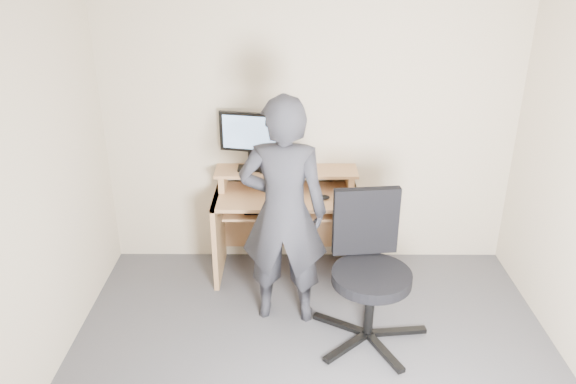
{
  "coord_description": "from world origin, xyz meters",
  "views": [
    {
      "loc": [
        -0.17,
        -2.8,
        2.67
      ],
      "look_at": [
        -0.18,
        1.05,
        0.95
      ],
      "focal_mm": 35.0,
      "sensor_mm": 36.0,
      "label": 1
    }
  ],
  "objects_px": {
    "desk": "(286,212)",
    "office_chair": "(369,264)",
    "person": "(284,213)",
    "monitor": "(251,136)"
  },
  "relations": [
    {
      "from": "monitor",
      "to": "office_chair",
      "type": "distance_m",
      "value": 1.47
    },
    {
      "from": "person",
      "to": "monitor",
      "type": "bearing_deg",
      "value": -65.24
    },
    {
      "from": "desk",
      "to": "person",
      "type": "bearing_deg",
      "value": -91.22
    },
    {
      "from": "desk",
      "to": "monitor",
      "type": "bearing_deg",
      "value": 164.55
    },
    {
      "from": "office_chair",
      "to": "person",
      "type": "xyz_separation_m",
      "value": [
        -0.61,
        0.22,
        0.3
      ]
    },
    {
      "from": "desk",
      "to": "office_chair",
      "type": "relative_size",
      "value": 1.12
    },
    {
      "from": "office_chair",
      "to": "person",
      "type": "distance_m",
      "value": 0.71
    },
    {
      "from": "monitor",
      "to": "person",
      "type": "xyz_separation_m",
      "value": [
        0.28,
        -0.77,
        -0.33
      ]
    },
    {
      "from": "monitor",
      "to": "desk",
      "type": "bearing_deg",
      "value": -3.78
    },
    {
      "from": "office_chair",
      "to": "desk",
      "type": "bearing_deg",
      "value": 116.68
    }
  ]
}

